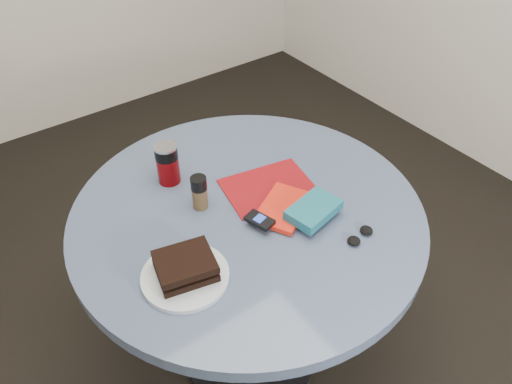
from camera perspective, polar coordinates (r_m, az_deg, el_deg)
ground at (r=2.00m, az=-0.73°, el=-18.03°), size 4.00×4.00×0.00m
table at (r=1.53m, az=-0.92°, el=-6.52°), size 1.00×1.00×0.75m
plate at (r=1.25m, az=-8.09°, el=-9.52°), size 0.26×0.26×0.01m
sandwich at (r=1.23m, az=-8.07°, el=-8.37°), size 0.16×0.15×0.05m
soda_can at (r=1.49m, az=-10.07°, el=3.21°), size 0.07×0.07×0.13m
pepper_grinder at (r=1.39m, az=-6.49°, el=-0.02°), size 0.06×0.06×0.10m
magazine at (r=1.48m, az=1.43°, el=0.53°), size 0.29×0.24×0.00m
red_book at (r=1.40m, az=3.18°, el=-1.83°), size 0.21×0.19×0.01m
novel at (r=1.37m, az=6.59°, el=-2.06°), size 0.16×0.12×0.03m
mp3_player at (r=1.34m, az=0.41°, el=-3.24°), size 0.06×0.09×0.01m
headphones at (r=1.35m, az=11.82°, el=-4.91°), size 0.09×0.05×0.02m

